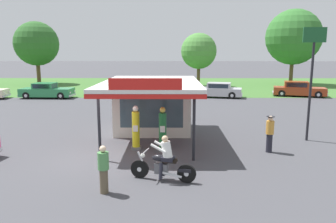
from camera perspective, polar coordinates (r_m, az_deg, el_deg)
ground_plane at (r=13.87m, az=-11.53°, el=-7.95°), size 300.00×300.00×0.00m
grass_verge_strip at (r=43.18m, az=-3.34°, el=4.64°), size 120.00×24.00×0.01m
service_station_kiosk at (r=17.40m, az=-2.70°, el=1.77°), size 4.68×7.40×3.35m
gas_pump_nearside at (r=14.64m, az=-5.68°, el=-3.14°), size 0.44×0.44×1.97m
gas_pump_offside at (r=14.57m, az=-0.95°, el=-3.26°), size 0.44×0.44×1.92m
motorcycle_with_rider at (r=11.09m, az=-0.75°, el=-8.88°), size 2.25×0.85×1.58m
parked_car_back_row_far_right at (r=31.88m, az=8.23°, el=3.69°), size 5.74×3.05×1.41m
parked_car_back_row_far_left at (r=33.12m, az=-20.56°, el=3.39°), size 5.10×2.13×1.45m
parked_car_second_row_spare at (r=29.72m, az=-3.16°, el=3.39°), size 5.21×2.83×1.54m
parked_car_back_row_right at (r=34.68m, az=22.00°, el=3.62°), size 5.31×3.14×1.48m
bystander_chatting_near_pumps at (r=14.76m, az=17.48°, el=-3.61°), size 0.36×0.36×1.62m
bystander_admiring_sedan at (r=10.29m, az=-11.29°, el=-9.83°), size 0.34×0.34×1.52m
tree_oak_centre at (r=47.05m, az=21.27°, el=11.98°), size 7.27×7.27×9.93m
tree_oak_left at (r=42.02m, az=5.45°, el=10.53°), size 4.53×4.53×6.74m
tree_oak_distant_spare at (r=48.14m, az=-22.19°, el=10.84°), size 5.91×5.91×8.42m
roadside_pole_sign at (r=17.05m, az=24.07°, el=7.36°), size 1.10×0.12×5.47m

